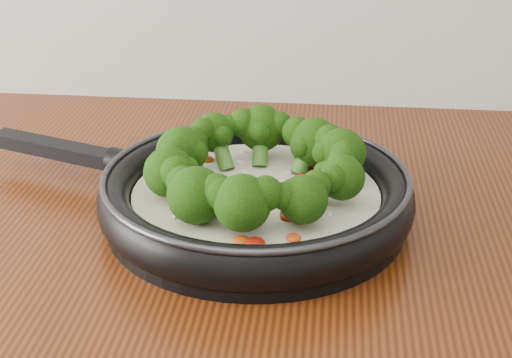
# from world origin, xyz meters

# --- Properties ---
(skillet) EXTENTS (0.56, 0.43, 0.10)m
(skillet) POSITION_xyz_m (0.07, 1.10, 0.94)
(skillet) COLOR black
(skillet) RESTS_ON counter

